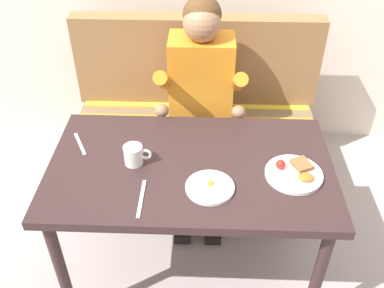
{
  "coord_description": "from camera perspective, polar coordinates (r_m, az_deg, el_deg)",
  "views": [
    {
      "loc": [
        0.06,
        -1.37,
        1.92
      ],
      "look_at": [
        0.0,
        0.15,
        0.72
      ],
      "focal_mm": 40.24,
      "sensor_mm": 36.0,
      "label": 1
    }
  ],
  "objects": [
    {
      "name": "ground_plane",
      "position": [
        2.36,
        -0.14,
        -16.22
      ],
      "size": [
        8.0,
        8.0,
        0.0
      ],
      "primitive_type": "plane",
      "color": "#A69999"
    },
    {
      "name": "table",
      "position": [
        1.87,
        -0.17,
        -4.58
      ],
      "size": [
        1.2,
        0.7,
        0.73
      ],
      "color": "#302020",
      "rests_on": "ground"
    },
    {
      "name": "couch",
      "position": [
        2.66,
        0.5,
        1.57
      ],
      "size": [
        1.44,
        0.56,
        1.0
      ],
      "color": "olive",
      "rests_on": "ground"
    },
    {
      "name": "person",
      "position": [
        2.29,
        1.18,
        7.22
      ],
      "size": [
        0.45,
        0.61,
        1.21
      ],
      "color": "orange",
      "rests_on": "ground"
    },
    {
      "name": "plate_breakfast",
      "position": [
        1.8,
        13.42,
        -3.75
      ],
      "size": [
        0.23,
        0.23,
        0.05
      ],
      "color": "white",
      "rests_on": "table"
    },
    {
      "name": "plate_eggs",
      "position": [
        1.7,
        2.38,
        -5.71
      ],
      "size": [
        0.19,
        0.19,
        0.04
      ],
      "color": "white",
      "rests_on": "table"
    },
    {
      "name": "coffee_mug",
      "position": [
        1.81,
        -7.72,
        -1.44
      ],
      "size": [
        0.12,
        0.08,
        0.09
      ],
      "color": "white",
      "rests_on": "table"
    },
    {
      "name": "fork",
      "position": [
        1.98,
        -14.62,
        0.01
      ],
      "size": [
        0.09,
        0.16,
        0.0
      ],
      "primitive_type": "cube",
      "rotation": [
        0.0,
        0.0,
        0.49
      ],
      "color": "silver",
      "rests_on": "table"
    },
    {
      "name": "knife",
      "position": [
        1.68,
        -6.73,
        -7.16
      ],
      "size": [
        0.01,
        0.2,
        0.0
      ],
      "primitive_type": "cube",
      "rotation": [
        0.0,
        0.0,
        -0.0
      ],
      "color": "silver",
      "rests_on": "table"
    }
  ]
}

